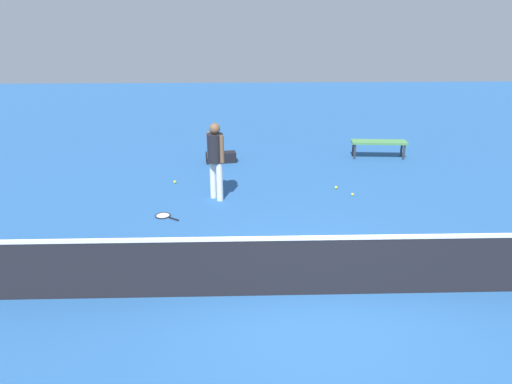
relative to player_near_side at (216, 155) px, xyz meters
name	(u,v)px	position (x,y,z in m)	size (l,w,h in m)	color
ground_plane	(314,294)	(-1.62, 3.79, -1.01)	(40.00, 40.00, 0.00)	#265693
court_net	(315,265)	(-1.62, 3.79, -0.51)	(10.09, 0.09, 1.07)	#4C4C51
player_near_side	(216,155)	(0.00, 0.00, 0.00)	(0.48, 0.48, 1.70)	white
tennis_racket_near_player	(164,216)	(1.03, 0.91, -1.00)	(0.57, 0.48, 0.03)	black
tennis_ball_near_player	(175,182)	(1.05, -1.01, -0.98)	(0.07, 0.07, 0.07)	#C6E033
tennis_ball_by_net	(352,194)	(-3.03, -0.08, -0.98)	(0.07, 0.07, 0.07)	#C6E033
tennis_ball_midcourt	(336,187)	(-2.74, -0.52, -0.98)	(0.07, 0.07, 0.07)	#C6E033
courtside_bench	(379,143)	(-4.33, -2.87, -0.59)	(1.52, 0.51, 0.48)	#4C8C4C
equipment_bag	(220,157)	(0.04, -2.58, -0.87)	(0.83, 0.39, 0.28)	black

